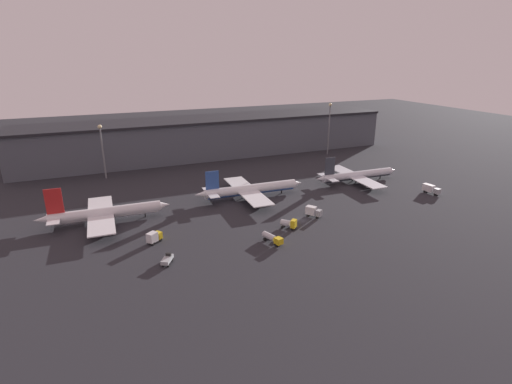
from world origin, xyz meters
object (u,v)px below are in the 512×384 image
Objects in this scene: airplane_1 at (250,190)px; service_vehicle_4 at (313,211)px; airplane_0 at (104,213)px; service_vehicle_5 at (272,238)px; service_vehicle_3 at (289,224)px; airplane_2 at (357,175)px; service_vehicle_2 at (154,237)px; service_vehicle_0 at (167,259)px; service_vehicle_1 at (431,189)px.

service_vehicle_4 is (12.87, -27.07, -1.33)m from airplane_1.
airplane_0 is 5.47× the size of service_vehicle_5.
airplane_0 is 62.25m from service_vehicle_3.
service_vehicle_2 is at bearing -162.24° from airplane_2.
service_vehicle_4 is 0.73× the size of service_vehicle_5.
airplane_2 is at bearing -36.44° from service_vehicle_0.
airplane_0 is 7.47× the size of service_vehicle_4.
airplane_2 is 97.49m from service_vehicle_2.
service_vehicle_0 is 41.91m from service_vehicle_3.
airplane_0 is 71.56m from service_vehicle_4.
service_vehicle_2 is at bearing 34.46° from service_vehicle_0.
airplane_0 is 8.45× the size of service_vehicle_2.
service_vehicle_5 is (-60.78, -40.68, -1.43)m from airplane_2.
service_vehicle_1 is (70.10, -24.42, -1.38)m from airplane_1.
service_vehicle_2 is (12.68, -22.37, -1.41)m from airplane_0.
service_vehicle_1 reaches higher than service_vehicle_0.
airplane_2 is 7.92× the size of service_vehicle_0.
service_vehicle_1 is at bearing 84.15° from service_vehicle_5.
airplane_0 is 0.96× the size of airplane_1.
airplane_2 is 47.63m from service_vehicle_4.
service_vehicle_2 is 54.97m from service_vehicle_4.
service_vehicle_0 is 0.91× the size of service_vehicle_4.
airplane_0 is at bearing 82.26° from service_vehicle_2.
service_vehicle_3 is 0.66× the size of service_vehicle_5.
service_vehicle_4 is at bearing -97.54° from service_vehicle_1.
airplane_1 is 57.49m from service_vehicle_0.
service_vehicle_0 is at bearing -109.43° from service_vehicle_4.
airplane_2 is 31.05m from service_vehicle_1.
airplane_1 is at bearing -5.44° from service_vehicle_2.
airplane_2 is 73.15m from service_vehicle_5.
service_vehicle_3 is 0.90× the size of service_vehicle_4.
service_vehicle_3 is at bearing 111.04° from service_vehicle_5.
service_vehicle_0 is 55.41m from service_vehicle_4.
airplane_2 is at bearing 2.48° from airplane_1.
service_vehicle_0 is 0.66× the size of service_vehicle_5.
airplane_1 reaches higher than service_vehicle_1.
service_vehicle_1 is (18.43, -24.97, -1.05)m from airplane_2.
service_vehicle_1 reaches higher than service_vehicle_5.
service_vehicle_2 is at bearing -99.30° from service_vehicle_1.
service_vehicle_2 reaches higher than service_vehicle_5.
airplane_2 is (106.44, 4.33, -0.35)m from airplane_0.
service_vehicle_2 is at bearing -146.28° from airplane_1.
service_vehicle_4 reaches higher than service_vehicle_5.
service_vehicle_4 is at bearing -38.25° from service_vehicle_2.
service_vehicle_0 is (13.85, -36.54, -2.16)m from airplane_0.
service_vehicle_2 is at bearing -139.97° from service_vehicle_3.
service_vehicle_2 is 42.90m from service_vehicle_3.
service_vehicle_1 is at bearing 55.68° from service_vehicle_3.
service_vehicle_5 reaches higher than service_vehicle_0.
airplane_0 reaches higher than service_vehicle_3.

